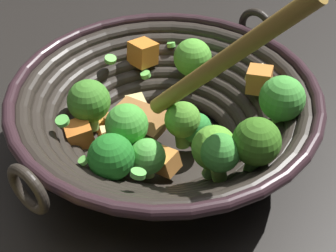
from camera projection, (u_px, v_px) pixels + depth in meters
The scene contains 2 objects.
ground_plane at pixel (165, 152), 0.62m from camera, with size 4.00×4.00×0.00m, color black.
wok at pixel (165, 114), 0.58m from camera, with size 0.39×0.35×0.25m.
Camera 1 is at (-0.40, -0.20, 0.43)m, focal length 53.88 mm.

